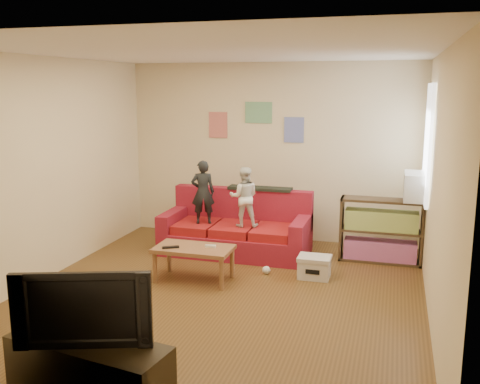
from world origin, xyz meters
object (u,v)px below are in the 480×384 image
(file_box, at_px, (314,267))
(tv_stand, at_px, (89,371))
(child_a, at_px, (203,192))
(coffee_table, at_px, (194,252))
(child_b, at_px, (244,197))
(television, at_px, (85,305))
(bookshelf, at_px, (381,234))
(sofa, at_px, (237,231))

(file_box, bearing_deg, tv_stand, -111.53)
(child_a, distance_m, coffee_table, 1.23)
(child_b, distance_m, coffee_table, 1.23)
(child_a, height_order, file_box, child_a)
(child_a, xyz_separation_m, television, (0.45, -3.71, -0.12))
(bookshelf, bearing_deg, television, -116.38)
(sofa, xyz_separation_m, bookshelf, (1.98, 0.13, 0.08))
(sofa, relative_size, tv_stand, 1.61)
(bookshelf, distance_m, tv_stand, 4.48)
(coffee_table, height_order, bookshelf, bookshelf)
(file_box, height_order, tv_stand, tv_stand)
(child_b, height_order, television, child_b)
(sofa, height_order, television, television)
(child_b, bearing_deg, coffee_table, 59.07)
(child_b, bearing_deg, sofa, -63.22)
(child_a, distance_m, child_b, 0.60)
(child_a, bearing_deg, coffee_table, 83.78)
(child_b, xyz_separation_m, bookshelf, (1.84, 0.30, -0.46))
(file_box, distance_m, television, 3.41)
(coffee_table, bearing_deg, bookshelf, 32.71)
(child_a, bearing_deg, bookshelf, 166.77)
(television, bearing_deg, tv_stand, 0.00)
(television, bearing_deg, bookshelf, 44.66)
(sofa, bearing_deg, coffee_table, -98.12)
(sofa, xyz_separation_m, coffee_table, (-0.18, -1.26, 0.06))
(coffee_table, relative_size, television, 0.94)
(coffee_table, relative_size, tv_stand, 0.74)
(coffee_table, bearing_deg, tv_stand, -86.20)
(sofa, bearing_deg, file_box, -31.74)
(child_b, distance_m, tv_stand, 3.76)
(tv_stand, bearing_deg, coffee_table, 102.82)
(file_box, height_order, television, television)
(bookshelf, height_order, television, television)
(child_b, xyz_separation_m, coffee_table, (-0.33, -1.09, -0.49))
(child_b, xyz_separation_m, tv_stand, (-0.15, -3.71, -0.61))
(child_b, height_order, bookshelf, child_b)
(child_a, relative_size, child_b, 1.08)
(television, bearing_deg, file_box, 49.51)
(child_a, bearing_deg, tv_stand, 76.54)
(coffee_table, bearing_deg, child_a, 104.12)
(coffee_table, xyz_separation_m, tv_stand, (0.17, -2.62, -0.12))
(child_a, bearing_deg, sofa, -179.68)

